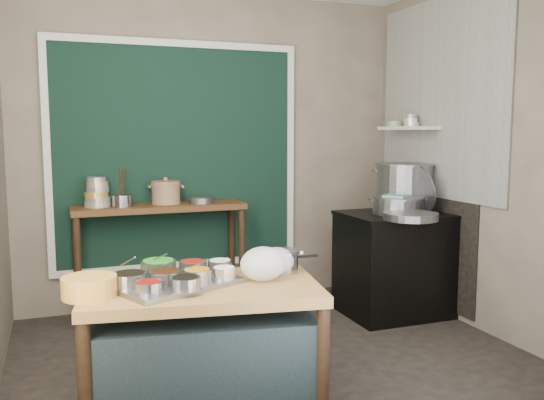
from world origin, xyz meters
name	(u,v)px	position (x,y,z in m)	size (l,w,h in m)	color
floor	(273,359)	(0.00, 0.00, -0.01)	(3.50, 3.00, 0.02)	#2D2722
back_wall	(214,150)	(0.00, 1.51, 1.40)	(3.50, 0.02, 2.80)	#756A5A
right_wall	(484,154)	(1.76, 0.00, 1.40)	(0.02, 3.00, 2.80)	#756A5A
curtain_panel	(177,156)	(-0.35, 1.47, 1.35)	(2.10, 0.02, 1.90)	black
curtain_frame	(178,156)	(-0.35, 1.46, 1.35)	(2.22, 0.03, 2.02)	beige
tile_panel	(439,99)	(1.74, 0.55, 1.85)	(0.02, 1.70, 1.70)	#B2B2AA
soot_patch	(428,229)	(1.74, 0.65, 0.70)	(0.01, 1.30, 1.30)	black
wall_shelf	(408,128)	(1.63, 0.85, 1.60)	(0.22, 0.70, 0.03)	beige
prep_table	(204,352)	(-0.65, -0.65, 0.38)	(1.25, 0.72, 0.75)	olive
back_counter	(161,259)	(-0.55, 1.28, 0.47)	(1.45, 0.40, 0.95)	#4F3216
stove_block	(396,265)	(1.35, 0.55, 0.42)	(0.90, 0.68, 0.85)	black
stove_top	(398,215)	(1.35, 0.55, 0.86)	(0.92, 0.69, 0.03)	black
condiment_tray	(173,283)	(-0.80, -0.61, 0.76)	(0.63, 0.45, 0.03)	gray
condiment_bowls	(174,274)	(-0.79, -0.61, 0.81)	(0.68, 0.54, 0.08)	silver
yellow_basin	(89,287)	(-1.23, -0.68, 0.80)	(0.27, 0.27, 0.10)	gold
saucepan	(279,261)	(-0.16, -0.53, 0.82)	(0.24, 0.24, 0.13)	gray
plastic_bag_a	(263,264)	(-0.32, -0.69, 0.85)	(0.25, 0.22, 0.19)	white
plastic_bag_b	(276,261)	(-0.20, -0.59, 0.83)	(0.21, 0.18, 0.16)	white
bowl_stack	(97,194)	(-1.06, 1.31, 1.06)	(0.22, 0.22, 0.25)	tan
utensil_cup	(122,201)	(-0.86, 1.23, 1.00)	(0.17, 0.17, 0.10)	gray
ceramic_crock	(166,194)	(-0.49, 1.32, 1.04)	(0.26, 0.26, 0.18)	#926E4F
wide_bowl	(201,200)	(-0.20, 1.24, 0.98)	(0.21, 0.21, 0.05)	gray
stock_pot	(404,187)	(1.50, 0.70, 1.09)	(0.53, 0.53, 0.41)	gray
pot_lid	(421,189)	(1.54, 0.50, 1.08)	(0.41, 0.41, 0.02)	gray
steamer	(397,205)	(1.32, 0.51, 0.95)	(0.44, 0.44, 0.14)	gray
green_cloth	(398,196)	(1.32, 0.51, 1.03)	(0.24, 0.18, 0.02)	#62A89D
shallow_pan	(411,216)	(1.23, 0.19, 0.91)	(0.43, 0.43, 0.06)	gray
shelf_bowl_stack	(410,121)	(1.63, 0.82, 1.66)	(0.13, 0.13, 0.11)	silver
shelf_bowl_green	(395,124)	(1.63, 1.07, 1.64)	(0.14, 0.14, 0.05)	gray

